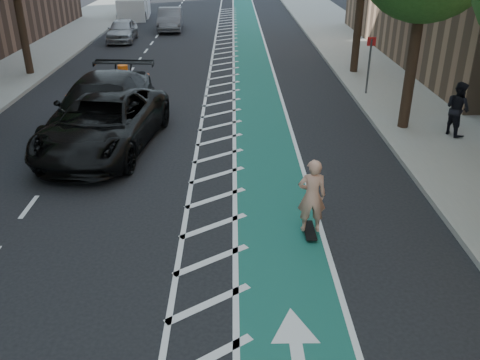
{
  "coord_description": "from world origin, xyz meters",
  "views": [
    {
      "loc": [
        1.98,
        -8.9,
        6.18
      ],
      "look_at": [
        2.12,
        1.62,
        1.1
      ],
      "focal_mm": 38.0,
      "sensor_mm": 36.0,
      "label": 1
    }
  ],
  "objects_px": {
    "skateboarder": "(312,196)",
    "suv_near": "(104,123)",
    "barrel_a": "(76,109)",
    "suv_far": "(103,108)"
  },
  "relations": [
    {
      "from": "suv_near",
      "to": "skateboarder",
      "type": "bearing_deg",
      "value": -34.67
    },
    {
      "from": "skateboarder",
      "to": "barrel_a",
      "type": "bearing_deg",
      "value": -46.48
    },
    {
      "from": "skateboarder",
      "to": "suv_near",
      "type": "height_order",
      "value": "skateboarder"
    },
    {
      "from": "suv_far",
      "to": "suv_near",
      "type": "bearing_deg",
      "value": -72.86
    },
    {
      "from": "suv_near",
      "to": "barrel_a",
      "type": "height_order",
      "value": "suv_near"
    },
    {
      "from": "suv_near",
      "to": "suv_far",
      "type": "bearing_deg",
      "value": 111.52
    },
    {
      "from": "skateboarder",
      "to": "suv_near",
      "type": "bearing_deg",
      "value": -41.88
    },
    {
      "from": "suv_near",
      "to": "suv_far",
      "type": "xyz_separation_m",
      "value": [
        -0.31,
        1.23,
        0.1
      ]
    },
    {
      "from": "suv_far",
      "to": "barrel_a",
      "type": "bearing_deg",
      "value": 136.16
    },
    {
      "from": "suv_far",
      "to": "barrel_a",
      "type": "relative_size",
      "value": 6.79
    }
  ]
}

